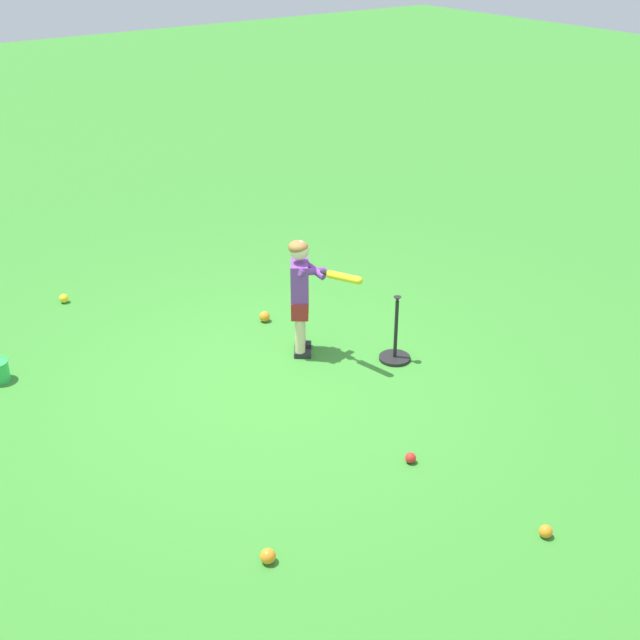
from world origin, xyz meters
The scene contains 8 objects.
ground_plane centered at (0.00, 0.00, 0.00)m, with size 40.00×40.00×0.00m, color #38842D.
child_batter centered at (-0.46, -0.22, 0.65)m, with size 0.37×0.76×1.08m.
play_ball_far_left centered at (0.92, -2.50, 0.05)m, with size 0.09×0.09×0.09m, color yellow.
play_ball_midfield centered at (1.24, 1.82, 0.05)m, with size 0.10×0.10×0.10m, color orange.
play_ball_by_bucket centered at (-0.33, 2.68, 0.04)m, with size 0.09×0.09×0.09m, color orange.
play_ball_near_batter centered at (-0.15, 1.58, 0.04)m, with size 0.08×0.08×0.08m, color red.
play_ball_behind_batter centered at (-0.51, -0.94, 0.05)m, with size 0.10×0.10×0.10m, color orange.
batting_tee centered at (-1.04, 0.37, 0.10)m, with size 0.28×0.28×0.62m.
Camera 1 is at (3.24, 5.12, 3.67)m, focal length 46.16 mm.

